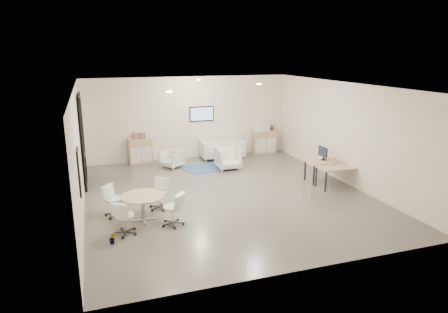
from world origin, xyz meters
name	(u,v)px	position (x,y,z in m)	size (l,w,h in m)	color
room_shell	(226,142)	(0.00, 0.00, 1.60)	(9.60, 10.60, 4.80)	#5B5753
glass_door	(82,137)	(-3.95, 2.51, 1.50)	(0.09, 1.90, 2.85)	black
artwork	(79,172)	(-3.97, -1.60, 1.55)	(0.05, 0.54, 1.04)	black
wall_tv	(202,114)	(0.50, 4.46, 1.75)	(0.98, 0.06, 0.58)	black
ceiling_spots	(211,84)	(-0.20, 0.83, 3.18)	(3.14, 4.14, 0.03)	#FFEAC6
sideboard_left	(141,151)	(-1.97, 4.25, 0.48)	(0.86, 0.45, 0.97)	tan
sideboard_right	(264,142)	(3.10, 4.24, 0.48)	(0.96, 0.47, 0.96)	tan
books	(139,136)	(-2.01, 4.25, 1.08)	(0.50, 0.14, 0.22)	red
printer	(262,127)	(3.01, 4.25, 1.13)	(0.53, 0.44, 0.37)	white
loveseat	(222,149)	(1.21, 4.07, 0.35)	(1.72, 0.89, 0.64)	silver
blue_rug	(207,167)	(0.25, 2.92, 0.01)	(1.70, 1.14, 0.01)	#305A92
armchair_left	(172,158)	(-0.95, 3.40, 0.34)	(0.67, 0.63, 0.69)	silver
armchair_right	(228,157)	(0.94, 2.56, 0.42)	(0.81, 0.76, 0.84)	silver
desk_rear	(326,163)	(3.51, 0.22, 0.60)	(1.29, 0.65, 0.67)	tan
desk_front	(338,169)	(3.51, -0.47, 0.59)	(1.29, 0.68, 0.66)	tan
monitor	(323,153)	(3.47, 0.37, 0.91)	(0.20, 0.50, 0.44)	black
round_table	(143,199)	(-2.58, -1.11, 0.58)	(1.09, 1.09, 0.66)	tan
meeting_chairs	(143,205)	(-2.58, -1.11, 0.41)	(2.10, 2.10, 0.82)	white
plant_cabinet	(272,127)	(3.47, 4.25, 1.08)	(0.27, 0.30, 0.23)	#3F7F3F
plant_floor	(113,241)	(-3.40, -2.19, 0.06)	(0.15, 0.28, 0.12)	#3F7F3F
cup	(332,164)	(3.38, -0.28, 0.73)	(0.13, 0.11, 0.13)	white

